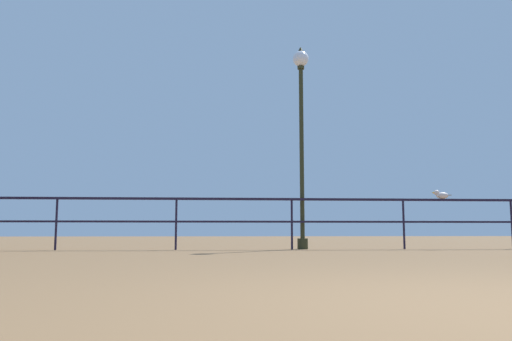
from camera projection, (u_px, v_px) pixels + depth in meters
pier_railing at (292, 211)px, 10.35m from camera, size 18.79×0.05×1.05m
lamppost_center at (301, 115)px, 10.76m from camera, size 0.34×0.34×4.33m
seagull_on_rail at (441, 195)px, 10.64m from camera, size 0.39×0.21×0.19m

